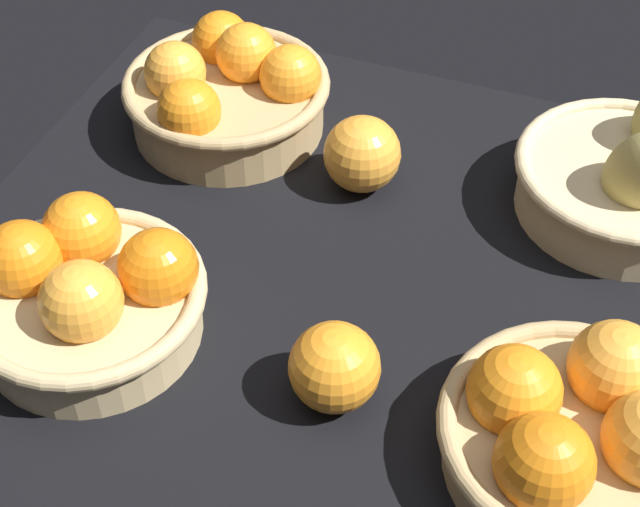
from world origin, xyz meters
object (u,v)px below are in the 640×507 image
(basket_near_right, at_px, (577,432))
(loose_orange_front_gap, at_px, (362,154))
(loose_orange_back_gap, at_px, (334,367))
(basket_near_left, at_px, (88,292))
(basket_far_right_pears, at_px, (631,175))
(basket_far_left, at_px, (227,91))

(basket_near_right, relative_size, loose_orange_front_gap, 2.76)
(basket_near_right, bearing_deg, loose_orange_back_gap, -178.67)
(basket_near_left, distance_m, loose_orange_front_gap, 0.33)
(basket_near_left, height_order, loose_orange_back_gap, basket_near_left)
(basket_near_left, bearing_deg, loose_orange_back_gap, 0.75)
(loose_orange_front_gap, distance_m, loose_orange_back_gap, 0.29)
(loose_orange_back_gap, bearing_deg, basket_near_right, 1.33)
(loose_orange_front_gap, bearing_deg, basket_far_right_pears, 12.57)
(basket_near_left, xyz_separation_m, loose_orange_front_gap, (0.17, 0.28, -0.00))
(basket_far_left, distance_m, basket_near_right, 0.56)
(basket_near_left, distance_m, loose_orange_back_gap, 0.24)
(basket_near_left, relative_size, loose_orange_front_gap, 2.66)
(basket_near_right, distance_m, loose_orange_back_gap, 0.21)
(basket_far_left, xyz_separation_m, basket_near_left, (0.01, -0.33, -0.00))
(basket_far_left, distance_m, loose_orange_front_gap, 0.18)
(basket_far_right_pears, relative_size, basket_near_right, 1.04)
(basket_near_left, bearing_deg, basket_far_left, 91.72)
(basket_near_right, height_order, loose_orange_front_gap, basket_near_right)
(basket_far_right_pears, relative_size, loose_orange_front_gap, 2.87)
(basket_far_right_pears, xyz_separation_m, loose_orange_back_gap, (-0.20, -0.34, -0.01))
(basket_far_right_pears, height_order, basket_near_left, basket_far_right_pears)
(basket_far_left, height_order, loose_orange_back_gap, basket_far_left)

